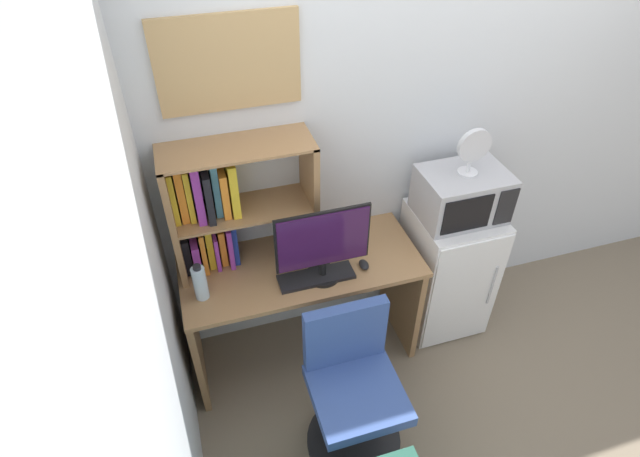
{
  "coord_description": "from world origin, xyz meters",
  "views": [
    {
      "loc": [
        -1.39,
        -2.26,
        2.7
      ],
      "look_at": [
        -0.79,
        -0.31,
        1.02
      ],
      "focal_mm": 28.61,
      "sensor_mm": 36.0,
      "label": 1
    }
  ],
  "objects_px": {
    "mini_fridge": "(446,269)",
    "microwave": "(462,195)",
    "monitor": "(323,243)",
    "desk_chair": "(353,393)",
    "water_bottle": "(200,283)",
    "wall_corkboard": "(228,63)",
    "hutch_bookshelf": "(221,207)",
    "keyboard": "(316,277)",
    "desk_fan": "(473,149)",
    "computer_mouse": "(364,265)"
  },
  "relations": [
    {
      "from": "hutch_bookshelf",
      "to": "desk_chair",
      "type": "bearing_deg",
      "value": -58.88
    },
    {
      "from": "water_bottle",
      "to": "microwave",
      "type": "xyz_separation_m",
      "value": [
        1.5,
        0.11,
        0.15
      ]
    },
    {
      "from": "hutch_bookshelf",
      "to": "keyboard",
      "type": "xyz_separation_m",
      "value": [
        0.42,
        -0.29,
        -0.35
      ]
    },
    {
      "from": "keyboard",
      "to": "desk_fan",
      "type": "height_order",
      "value": "desk_fan"
    },
    {
      "from": "keyboard",
      "to": "mini_fridge",
      "type": "distance_m",
      "value": 0.98
    },
    {
      "from": "water_bottle",
      "to": "wall_corkboard",
      "type": "height_order",
      "value": "wall_corkboard"
    },
    {
      "from": "hutch_bookshelf",
      "to": "desk_fan",
      "type": "bearing_deg",
      "value": -6.0
    },
    {
      "from": "monitor",
      "to": "mini_fridge",
      "type": "relative_size",
      "value": 0.57
    },
    {
      "from": "computer_mouse",
      "to": "wall_corkboard",
      "type": "distance_m",
      "value": 1.24
    },
    {
      "from": "keyboard",
      "to": "desk_chair",
      "type": "relative_size",
      "value": 0.46
    },
    {
      "from": "mini_fridge",
      "to": "desk_fan",
      "type": "bearing_deg",
      "value": -30.45
    },
    {
      "from": "keyboard",
      "to": "water_bottle",
      "type": "distance_m",
      "value": 0.6
    },
    {
      "from": "hutch_bookshelf",
      "to": "keyboard",
      "type": "relative_size",
      "value": 1.84
    },
    {
      "from": "microwave",
      "to": "desk_fan",
      "type": "xyz_separation_m",
      "value": [
        0.01,
        -0.01,
        0.3
      ]
    },
    {
      "from": "desk_chair",
      "to": "hutch_bookshelf",
      "type": "bearing_deg",
      "value": 121.12
    },
    {
      "from": "water_bottle",
      "to": "mini_fridge",
      "type": "height_order",
      "value": "water_bottle"
    },
    {
      "from": "monitor",
      "to": "wall_corkboard",
      "type": "distance_m",
      "value": 0.96
    },
    {
      "from": "keyboard",
      "to": "water_bottle",
      "type": "bearing_deg",
      "value": 175.76
    },
    {
      "from": "hutch_bookshelf",
      "to": "mini_fridge",
      "type": "xyz_separation_m",
      "value": [
        1.33,
        -0.14,
        -0.69
      ]
    },
    {
      "from": "hutch_bookshelf",
      "to": "wall_corkboard",
      "type": "height_order",
      "value": "wall_corkboard"
    },
    {
      "from": "computer_mouse",
      "to": "wall_corkboard",
      "type": "relative_size",
      "value": 0.12
    },
    {
      "from": "monitor",
      "to": "desk_chair",
      "type": "height_order",
      "value": "monitor"
    },
    {
      "from": "keyboard",
      "to": "desk_chair",
      "type": "xyz_separation_m",
      "value": [
        0.05,
        -0.49,
        -0.39
      ]
    },
    {
      "from": "keyboard",
      "to": "desk_fan",
      "type": "xyz_separation_m",
      "value": [
        0.91,
        0.15,
        0.54
      ]
    },
    {
      "from": "wall_corkboard",
      "to": "water_bottle",
      "type": "bearing_deg",
      "value": -130.86
    },
    {
      "from": "desk_fan",
      "to": "wall_corkboard",
      "type": "distance_m",
      "value": 1.32
    },
    {
      "from": "microwave",
      "to": "desk_chair",
      "type": "bearing_deg",
      "value": -143.35
    },
    {
      "from": "mini_fridge",
      "to": "wall_corkboard",
      "type": "bearing_deg",
      "value": 168.11
    },
    {
      "from": "mini_fridge",
      "to": "desk_chair",
      "type": "bearing_deg",
      "value": -143.48
    },
    {
      "from": "water_bottle",
      "to": "microwave",
      "type": "bearing_deg",
      "value": 4.2
    },
    {
      "from": "mini_fridge",
      "to": "wall_corkboard",
      "type": "xyz_separation_m",
      "value": [
        -1.19,
        0.25,
        1.38
      ]
    },
    {
      "from": "mini_fridge",
      "to": "microwave",
      "type": "distance_m",
      "value": 0.58
    },
    {
      "from": "microwave",
      "to": "desk_chair",
      "type": "relative_size",
      "value": 0.54
    },
    {
      "from": "monitor",
      "to": "desk_chair",
      "type": "bearing_deg",
      "value": -89.01
    },
    {
      "from": "mini_fridge",
      "to": "microwave",
      "type": "bearing_deg",
      "value": 89.85
    },
    {
      "from": "keyboard",
      "to": "desk_fan",
      "type": "bearing_deg",
      "value": 9.23
    },
    {
      "from": "hutch_bookshelf",
      "to": "desk_fan",
      "type": "xyz_separation_m",
      "value": [
        1.33,
        -0.14,
        0.19
      ]
    },
    {
      "from": "keyboard",
      "to": "water_bottle",
      "type": "xyz_separation_m",
      "value": [
        -0.59,
        0.04,
        0.09
      ]
    },
    {
      "from": "hutch_bookshelf",
      "to": "desk_chair",
      "type": "relative_size",
      "value": 0.85
    },
    {
      "from": "microwave",
      "to": "water_bottle",
      "type": "bearing_deg",
      "value": -175.8
    },
    {
      "from": "hutch_bookshelf",
      "to": "desk_chair",
      "type": "xyz_separation_m",
      "value": [
        0.47,
        -0.77,
        -0.74
      ]
    },
    {
      "from": "monitor",
      "to": "wall_corkboard",
      "type": "relative_size",
      "value": 0.76
    },
    {
      "from": "wall_corkboard",
      "to": "microwave",
      "type": "bearing_deg",
      "value": -11.75
    },
    {
      "from": "hutch_bookshelf",
      "to": "water_bottle",
      "type": "distance_m",
      "value": 0.4
    },
    {
      "from": "desk_chair",
      "to": "water_bottle",
      "type": "bearing_deg",
      "value": 140.42
    },
    {
      "from": "keyboard",
      "to": "monitor",
      "type": "bearing_deg",
      "value": 9.41
    },
    {
      "from": "monitor",
      "to": "wall_corkboard",
      "type": "height_order",
      "value": "wall_corkboard"
    },
    {
      "from": "mini_fridge",
      "to": "microwave",
      "type": "xyz_separation_m",
      "value": [
        0.0,
        0.0,
        0.58
      ]
    },
    {
      "from": "water_bottle",
      "to": "wall_corkboard",
      "type": "xyz_separation_m",
      "value": [
        0.31,
        0.36,
        0.95
      ]
    },
    {
      "from": "computer_mouse",
      "to": "water_bottle",
      "type": "distance_m",
      "value": 0.87
    }
  ]
}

